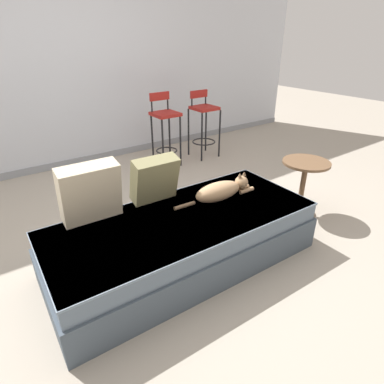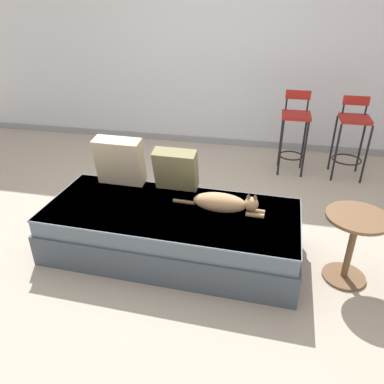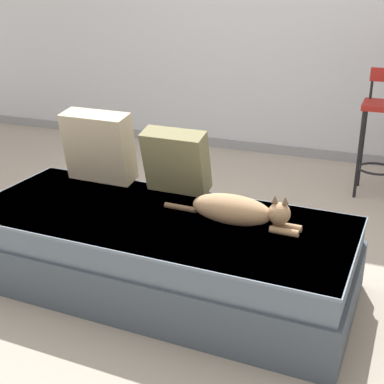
{
  "view_description": "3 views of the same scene",
  "coord_description": "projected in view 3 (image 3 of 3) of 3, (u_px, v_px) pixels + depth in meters",
  "views": [
    {
      "loc": [
        -1.14,
        -2.1,
        1.64
      ],
      "look_at": [
        0.15,
        -0.3,
        0.53
      ],
      "focal_mm": 30.0,
      "sensor_mm": 36.0,
      "label": 1
    },
    {
      "loc": [
        0.7,
        -2.86,
        1.93
      ],
      "look_at": [
        0.15,
        -0.3,
        0.53
      ],
      "focal_mm": 35.0,
      "sensor_mm": 36.0,
      "label": 2
    },
    {
      "loc": [
        1.1,
        -2.69,
        1.55
      ],
      "look_at": [
        0.15,
        -0.3,
        0.53
      ],
      "focal_mm": 50.0,
      "sensor_mm": 36.0,
      "label": 3
    }
  ],
  "objects": [
    {
      "name": "throw_pillow_middle",
      "position": [
        176.0,
        161.0,
        3.01
      ],
      "size": [
        0.37,
        0.23,
        0.38
      ],
      "color": "#847F56",
      "rests_on": "couch"
    },
    {
      "name": "wall_back_panel",
      "position": [
        282.0,
        12.0,
        4.74
      ],
      "size": [
        8.0,
        0.1,
        2.6
      ],
      "primitive_type": "cube",
      "color": "silver",
      "rests_on": "ground"
    },
    {
      "name": "bar_stool_near_window",
      "position": [
        383.0,
        123.0,
        4.0
      ],
      "size": [
        0.32,
        0.32,
        0.95
      ],
      "color": "black",
      "rests_on": "ground"
    },
    {
      "name": "wall_baseboard_trim",
      "position": [
        273.0,
        149.0,
        5.15
      ],
      "size": [
        8.0,
        0.02,
        0.09
      ],
      "primitive_type": "cube",
      "color": "gray",
      "rests_on": "ground"
    },
    {
      "name": "couch",
      "position": [
        159.0,
        251.0,
        2.85
      ],
      "size": [
        2.06,
        0.94,
        0.41
      ],
      "color": "#44505B",
      "rests_on": "ground"
    },
    {
      "name": "throw_pillow_corner",
      "position": [
        99.0,
        147.0,
        3.19
      ],
      "size": [
        0.42,
        0.22,
        0.43
      ],
      "color": "beige",
      "rests_on": "couch"
    },
    {
      "name": "cat",
      "position": [
        238.0,
        210.0,
        2.66
      ],
      "size": [
        0.74,
        0.19,
        0.19
      ],
      "color": "tan",
      "rests_on": "couch"
    },
    {
      "name": "ground_plane",
      "position": [
        187.0,
        253.0,
        3.27
      ],
      "size": [
        16.0,
        16.0,
        0.0
      ],
      "primitive_type": "plane",
      "color": "#A89E8E",
      "rests_on": "ground"
    }
  ]
}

